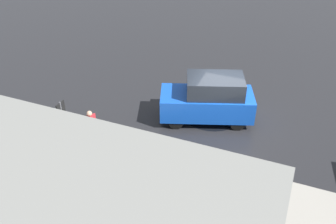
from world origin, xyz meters
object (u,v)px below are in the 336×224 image
object	(u,v)px
moving_hatchback	(209,99)
sign_post	(63,122)
pedestrian	(91,122)
fire_hydrant	(103,134)

from	to	relation	value
moving_hatchback	sign_post	xyz separation A→B (m)	(4.17, 4.36, 0.55)
sign_post	pedestrian	bearing A→B (deg)	-96.28
moving_hatchback	pedestrian	distance (m)	5.00
fire_hydrant	pedestrian	xyz separation A→B (m)	(0.63, -0.17, 0.28)
sign_post	moving_hatchback	bearing A→B (deg)	-133.68
fire_hydrant	sign_post	distance (m)	1.87
moving_hatchback	pedestrian	bearing A→B (deg)	36.48
fire_hydrant	pedestrian	bearing A→B (deg)	-15.21
fire_hydrant	moving_hatchback	bearing A→B (deg)	-137.14
fire_hydrant	sign_post	world-z (taller)	sign_post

